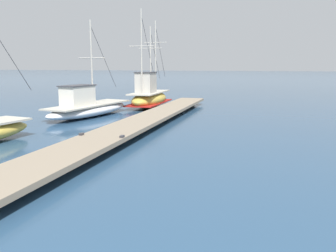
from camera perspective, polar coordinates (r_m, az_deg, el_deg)
The scene contains 3 objects.
floating_dock at distance 16.89m, azimuth -3.96°, elevation 0.94°, with size 2.93×22.77×0.53m.
fishing_boat_0 at distance 21.16m, azimuth -12.91°, elevation 3.03°, with size 2.68×7.16×5.57m.
fishing_boat_3 at distance 25.42m, azimuth -3.10°, elevation 4.89°, with size 2.35×7.19×6.62m.
Camera 1 is at (0.53, -0.16, 2.96)m, focal length 37.53 mm.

